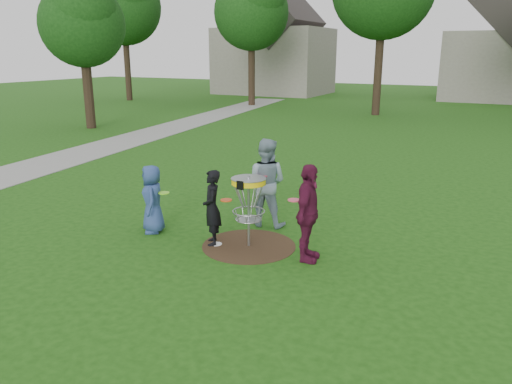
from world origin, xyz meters
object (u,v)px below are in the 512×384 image
at_px(player_black, 212,208).
at_px(disc_golf_basket, 249,195).
at_px(player_blue, 152,199).
at_px(player_grey, 266,183).
at_px(player_maroon, 308,213).

relative_size(player_black, disc_golf_basket, 1.06).
xyz_separation_m(player_blue, disc_golf_basket, (2.12, 0.19, 0.32)).
relative_size(player_black, player_grey, 0.78).
relative_size(player_blue, player_black, 0.96).
height_order(player_black, disc_golf_basket, player_black).
bearing_deg(player_blue, player_grey, 91.37).
bearing_deg(player_black, player_grey, 129.59).
relative_size(player_maroon, disc_golf_basket, 1.27).
relative_size(player_black, player_maroon, 0.83).
distance_m(player_grey, player_maroon, 2.02).
bearing_deg(disc_golf_basket, player_blue, -174.82).
distance_m(player_blue, player_maroon, 3.36).
xyz_separation_m(player_maroon, disc_golf_basket, (-1.23, 0.12, 0.14)).
relative_size(player_blue, player_maroon, 0.80).
height_order(player_black, player_grey, player_grey).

